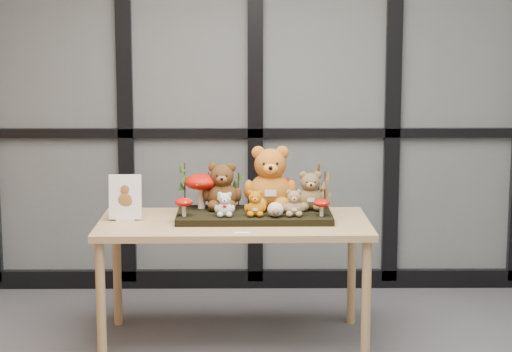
{
  "coord_description": "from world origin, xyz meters",
  "views": [
    {
      "loc": [
        -0.5,
        -3.57,
        1.77
      ],
      "look_at": [
        -0.46,
        1.35,
        0.95
      ],
      "focal_mm": 65.0,
      "sensor_mm": 36.0,
      "label": 1
    }
  ],
  "objects_px": {
    "diorama_tray": "(254,215)",
    "mushroom_back_right": "(281,191)",
    "mushroom_front_right": "(322,207)",
    "bear_beige_small": "(294,201)",
    "sign_holder": "(125,200)",
    "bear_tan_back": "(310,189)",
    "bear_white_bow": "(225,203)",
    "mushroom_front_left": "(184,206)",
    "display_table": "(234,233)",
    "bear_brown_medium": "(222,184)",
    "bear_small_yellow": "(255,202)",
    "plush_cream_hedgehog": "(276,209)",
    "mushroom_back_left": "(201,189)",
    "bear_pooh_yellow": "(270,174)"
  },
  "relations": [
    {
      "from": "mushroom_back_right",
      "to": "bear_beige_small",
      "type": "bearing_deg",
      "value": -75.28
    },
    {
      "from": "mushroom_front_right",
      "to": "sign_holder",
      "type": "bearing_deg",
      "value": 176.48
    },
    {
      "from": "bear_pooh_yellow",
      "to": "bear_beige_small",
      "type": "distance_m",
      "value": 0.26
    },
    {
      "from": "plush_cream_hedgehog",
      "to": "mushroom_front_right",
      "type": "xyz_separation_m",
      "value": [
        0.25,
        0.02,
        0.01
      ]
    },
    {
      "from": "mushroom_back_left",
      "to": "bear_small_yellow",
      "type": "bearing_deg",
      "value": -35.32
    },
    {
      "from": "display_table",
      "to": "mushroom_back_right",
      "type": "bearing_deg",
      "value": 35.62
    },
    {
      "from": "bear_tan_back",
      "to": "bear_small_yellow",
      "type": "height_order",
      "value": "bear_tan_back"
    },
    {
      "from": "bear_brown_medium",
      "to": "mushroom_back_left",
      "type": "distance_m",
      "value": 0.12
    },
    {
      "from": "bear_white_bow",
      "to": "bear_brown_medium",
      "type": "bearing_deg",
      "value": 94.99
    },
    {
      "from": "mushroom_back_right",
      "to": "mushroom_front_left",
      "type": "xyz_separation_m",
      "value": [
        -0.53,
        -0.24,
        -0.04
      ]
    },
    {
      "from": "mushroom_front_left",
      "to": "bear_small_yellow",
      "type": "bearing_deg",
      "value": 0.59
    },
    {
      "from": "sign_holder",
      "to": "plush_cream_hedgehog",
      "type": "bearing_deg",
      "value": -7.32
    },
    {
      "from": "bear_tan_back",
      "to": "mushroom_front_right",
      "type": "height_order",
      "value": "bear_tan_back"
    },
    {
      "from": "bear_beige_small",
      "to": "sign_holder",
      "type": "height_order",
      "value": "sign_holder"
    },
    {
      "from": "bear_white_bow",
      "to": "bear_beige_small",
      "type": "bearing_deg",
      "value": 0.73
    },
    {
      "from": "bear_brown_medium",
      "to": "bear_small_yellow",
      "type": "bearing_deg",
      "value": -46.92
    },
    {
      "from": "plush_cream_hedgehog",
      "to": "bear_small_yellow",
      "type": "bearing_deg",
      "value": 167.24
    },
    {
      "from": "display_table",
      "to": "bear_tan_back",
      "type": "height_order",
      "value": "bear_tan_back"
    },
    {
      "from": "bear_small_yellow",
      "to": "mushroom_front_left",
      "type": "relative_size",
      "value": 1.43
    },
    {
      "from": "mushroom_back_left",
      "to": "bear_pooh_yellow",
      "type": "bearing_deg",
      "value": -2.19
    },
    {
      "from": "bear_small_yellow",
      "to": "diorama_tray",
      "type": "bearing_deg",
      "value": 92.22
    },
    {
      "from": "bear_white_bow",
      "to": "mushroom_front_left",
      "type": "bearing_deg",
      "value": 178.45
    },
    {
      "from": "bear_white_bow",
      "to": "bear_pooh_yellow",
      "type": "bearing_deg",
      "value": 39.15
    },
    {
      "from": "diorama_tray",
      "to": "mushroom_back_right",
      "type": "height_order",
      "value": "mushroom_back_right"
    },
    {
      "from": "display_table",
      "to": "diorama_tray",
      "type": "bearing_deg",
      "value": 26.57
    },
    {
      "from": "mushroom_back_left",
      "to": "bear_white_bow",
      "type": "bearing_deg",
      "value": -58.42
    },
    {
      "from": "mushroom_front_right",
      "to": "bear_tan_back",
      "type": "bearing_deg",
      "value": 105.17
    },
    {
      "from": "bear_white_bow",
      "to": "bear_beige_small",
      "type": "distance_m",
      "value": 0.37
    },
    {
      "from": "display_table",
      "to": "bear_white_bow",
      "type": "bearing_deg",
      "value": -132.84
    },
    {
      "from": "bear_pooh_yellow",
      "to": "mushroom_front_right",
      "type": "height_order",
      "value": "bear_pooh_yellow"
    },
    {
      "from": "bear_pooh_yellow",
      "to": "plush_cream_hedgehog",
      "type": "relative_size",
      "value": 4.43
    },
    {
      "from": "bear_beige_small",
      "to": "mushroom_front_right",
      "type": "relative_size",
      "value": 1.57
    },
    {
      "from": "bear_tan_back",
      "to": "mushroom_front_left",
      "type": "height_order",
      "value": "bear_tan_back"
    },
    {
      "from": "display_table",
      "to": "bear_white_bow",
      "type": "relative_size",
      "value": 10.08
    },
    {
      "from": "diorama_tray",
      "to": "mushroom_back_left",
      "type": "xyz_separation_m",
      "value": [
        -0.3,
        0.11,
        0.13
      ]
    },
    {
      "from": "diorama_tray",
      "to": "bear_white_bow",
      "type": "xyz_separation_m",
      "value": [
        -0.16,
        -0.11,
        0.09
      ]
    },
    {
      "from": "mushroom_back_right",
      "to": "mushroom_front_right",
      "type": "xyz_separation_m",
      "value": [
        0.21,
        -0.24,
        -0.04
      ]
    },
    {
      "from": "bear_beige_small",
      "to": "plush_cream_hedgehog",
      "type": "relative_size",
      "value": 1.82
    },
    {
      "from": "bear_small_yellow",
      "to": "bear_white_bow",
      "type": "height_order",
      "value": "bear_small_yellow"
    },
    {
      "from": "diorama_tray",
      "to": "sign_holder",
      "type": "relative_size",
      "value": 3.35
    },
    {
      "from": "mushroom_front_right",
      "to": "bear_beige_small",
      "type": "bearing_deg",
      "value": 177.55
    },
    {
      "from": "bear_tan_back",
      "to": "sign_holder",
      "type": "height_order",
      "value": "bear_tan_back"
    },
    {
      "from": "mushroom_back_right",
      "to": "mushroom_back_left",
      "type": "bearing_deg",
      "value": -176.96
    },
    {
      "from": "diorama_tray",
      "to": "plush_cream_hedgehog",
      "type": "relative_size",
      "value": 9.65
    },
    {
      "from": "display_table",
      "to": "bear_white_bow",
      "type": "height_order",
      "value": "bear_white_bow"
    },
    {
      "from": "bear_pooh_yellow",
      "to": "mushroom_back_left",
      "type": "relative_size",
      "value": 1.81
    },
    {
      "from": "plush_cream_hedgehog",
      "to": "mushroom_front_left",
      "type": "height_order",
      "value": "mushroom_front_left"
    },
    {
      "from": "bear_white_bow",
      "to": "mushroom_front_left",
      "type": "height_order",
      "value": "bear_white_bow"
    },
    {
      "from": "bear_white_bow",
      "to": "plush_cream_hedgehog",
      "type": "height_order",
      "value": "bear_white_bow"
    },
    {
      "from": "mushroom_front_left",
      "to": "plush_cream_hedgehog",
      "type": "bearing_deg",
      "value": -2.32
    }
  ]
}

